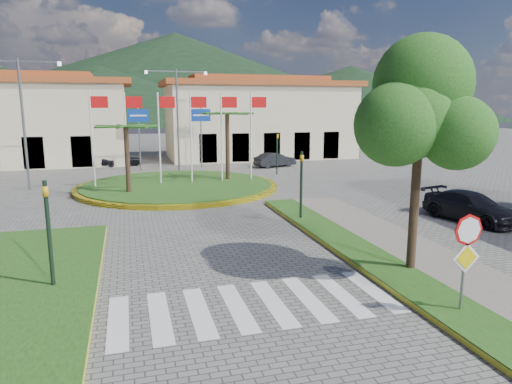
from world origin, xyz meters
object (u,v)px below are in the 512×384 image
object	(u,v)px
car_dark_a	(121,159)
car_dark_b	(275,160)
white_van	(14,159)
deciduous_tree	(421,107)
roundabout_island	(178,186)
stop_sign	(467,248)
car_side_right	(471,207)

from	to	relation	value
car_dark_a	car_dark_b	bearing A→B (deg)	-117.54
white_van	car_dark_a	size ratio (longest dim) A/B	1.21
deciduous_tree	white_van	world-z (taller)	deciduous_tree
white_van	car_dark_b	size ratio (longest dim) A/B	1.15
car_dark_a	roundabout_island	bearing A→B (deg)	-173.11
roundabout_island	stop_sign	xyz separation A→B (m)	(4.90, -20.04, 1.62)
white_van	car_dark_a	bearing A→B (deg)	-95.89
deciduous_tree	car_dark_a	size ratio (longest dim) A/B	1.96
stop_sign	car_dark_a	size ratio (longest dim) A/B	0.76
white_van	car_dark_b	world-z (taller)	car_dark_b
car_dark_a	stop_sign	bearing A→B (deg)	-174.63
car_dark_a	car_side_right	size ratio (longest dim) A/B	0.76
roundabout_island	car_dark_a	xyz separation A→B (m)	(-3.56, 12.27, 0.42)
car_dark_b	car_side_right	size ratio (longest dim) A/B	0.80
car_dark_b	car_side_right	distance (m)	20.32
stop_sign	deciduous_tree	size ratio (longest dim) A/B	0.39
car_dark_b	deciduous_tree	bearing A→B (deg)	156.04
stop_sign	car_dark_b	size ratio (longest dim) A/B	0.72
stop_sign	car_side_right	size ratio (longest dim) A/B	0.58
white_van	car_side_right	distance (m)	36.48
stop_sign	white_van	world-z (taller)	stop_sign
car_dark_a	car_side_right	world-z (taller)	car_side_right
white_van	deciduous_tree	bearing A→B (deg)	-139.92
car_dark_b	car_side_right	bearing A→B (deg)	172.36
roundabout_island	white_van	xyz separation A→B (m)	(-12.55, 14.93, 0.41)
stop_sign	car_dark_a	bearing A→B (deg)	104.67
roundabout_island	car_side_right	world-z (taller)	roundabout_island
white_van	car_dark_b	xyz separation A→B (m)	(21.72, -6.86, 0.02)
deciduous_tree	car_side_right	bearing A→B (deg)	37.27
white_van	car_dark_a	world-z (taller)	car_dark_a
white_van	car_dark_a	xyz separation A→B (m)	(8.98, -2.66, 0.01)
white_van	car_dark_b	distance (m)	22.78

